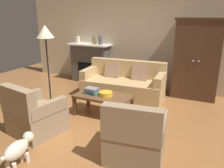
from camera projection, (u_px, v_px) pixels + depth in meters
ground_plane at (99, 123)px, 4.18m from camera, size 9.60×9.60×0.00m
back_wall at (144, 35)px, 5.96m from camera, size 7.20×0.10×2.80m
fireplace at (90, 63)px, 6.63m from camera, size 1.26×0.48×1.12m
armoire at (197, 59)px, 5.24m from camera, size 1.06×0.57×1.86m
couch at (124, 84)px, 5.43m from camera, size 1.97×0.97×0.86m
coffee_table at (103, 98)px, 4.44m from camera, size 1.10×0.60×0.42m
fruit_bowl at (106, 94)px, 4.37m from camera, size 0.26×0.26×0.08m
book_stack at (91, 91)px, 4.47m from camera, size 0.27×0.19×0.12m
mantel_vase_cream at (78, 40)px, 6.58m from camera, size 0.13×0.13×0.20m
mantel_vase_bronze at (94, 40)px, 6.34m from camera, size 0.10×0.10×0.22m
mantel_vase_slate at (101, 40)px, 6.26m from camera, size 0.12×0.12×0.25m
armchair_near_left at (34, 116)px, 3.76m from camera, size 0.89×0.90×0.88m
armchair_near_right at (135, 138)px, 3.09m from camera, size 0.87×0.86×0.88m
floor_lamp at (45, 36)px, 4.60m from camera, size 0.36×0.36×1.73m
dog at (18, 149)px, 2.96m from camera, size 0.24×0.57×0.39m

